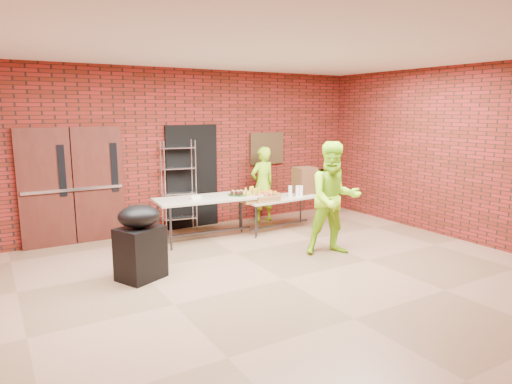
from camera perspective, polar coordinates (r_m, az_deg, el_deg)
room at (r=6.26m, az=3.61°, el=2.92°), size 8.08×7.08×3.28m
double_doors at (r=8.75m, az=-21.89°, el=0.68°), size 1.78×0.12×2.10m
dark_doorway at (r=9.40m, az=-7.99°, el=1.91°), size 1.10×0.06×2.10m
bronze_plaque at (r=10.17m, az=1.37°, el=5.47°), size 0.85×0.04×0.70m
wire_rack at (r=9.16m, az=-9.59°, el=0.75°), size 0.69×0.34×1.81m
table_left at (r=8.51m, az=-6.03°, el=-1.11°), size 1.99×0.96×0.79m
table_right at (r=9.13m, az=2.99°, el=-1.02°), size 1.67×0.77×0.67m
basket_bananas at (r=8.68m, az=-0.41°, el=-0.76°), size 0.50×0.39×0.16m
basket_oranges at (r=9.00m, az=1.42°, el=-0.41°), size 0.44×0.34×0.14m
basket_apples at (r=8.74m, az=1.06°, el=-0.68°), size 0.50×0.39×0.16m
muffin_tray at (r=8.67m, az=-2.26°, el=-0.11°), size 0.38×0.38×0.09m
napkin_box at (r=8.35m, az=-7.58°, el=-0.68°), size 0.19×0.12×0.06m
coffee_dispenser at (r=9.56m, az=6.09°, el=1.47°), size 0.42×0.37×0.55m
cup_stack_front at (r=9.22m, az=5.20°, el=0.11°), size 0.07×0.07×0.22m
cup_stack_mid at (r=9.25m, az=5.67°, el=0.14°), size 0.07×0.07×0.22m
cup_stack_back at (r=9.19m, az=4.30°, el=0.11°), size 0.07×0.07×0.22m
covered_grill at (r=6.71m, az=-14.29°, el=-6.09°), size 0.75×0.70×1.09m
volunteer_woman at (r=9.79m, az=0.83°, el=0.94°), size 0.63×0.44×1.62m
volunteer_man at (r=7.68m, az=9.73°, el=-0.80°), size 1.11×1.00×1.89m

